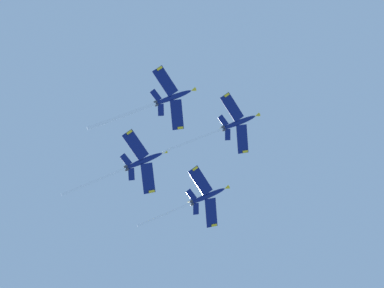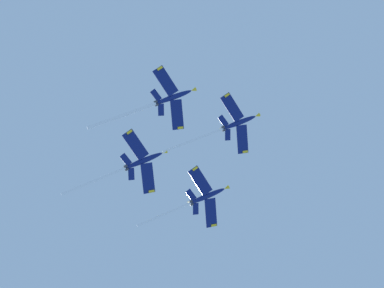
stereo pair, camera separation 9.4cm
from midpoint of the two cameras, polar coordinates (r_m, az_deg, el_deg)
jet_lead at (r=172.21m, az=3.90°, el=1.86°), size 32.05×20.00×13.44m
jet_left_wing at (r=169.62m, az=0.90°, el=-5.70°), size 29.28×19.99×12.52m
jet_right_wing at (r=164.03m, az=-3.69°, el=4.22°), size 32.95×20.02×13.34m
jet_slot at (r=162.35m, az=-5.97°, el=-2.14°), size 31.07×20.04×13.34m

